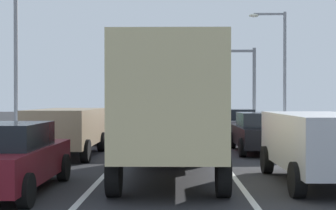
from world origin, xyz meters
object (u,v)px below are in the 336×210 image
at_px(sedan_black_right_lane_second, 261,132).
at_px(traffic_light_gantry, 226,69).
at_px(sedan_maroon_left_lane_nearest, 6,157).
at_px(sedan_navy_left_lane_third, 101,126).
at_px(street_lamp_right_mid, 280,58).
at_px(sedan_gray_right_lane_third, 235,124).
at_px(street_lamp_left_mid, 22,33).
at_px(suv_red_center_lane_second, 172,123).
at_px(box_truck_center_lane_nearest, 170,104).
at_px(suv_silver_right_lane_nearest, 320,141).
at_px(suv_green_center_lane_third, 176,117).
at_px(suv_tan_left_lane_second, 67,128).

relative_size(sedan_black_right_lane_second, traffic_light_gantry, 0.60).
xyz_separation_m(sedan_maroon_left_lane_nearest, sedan_navy_left_lane_third, (0.16, 12.77, 0.00)).
bearing_deg(traffic_light_gantry, street_lamp_right_mid, -59.02).
distance_m(sedan_gray_right_lane_third, street_lamp_left_mid, 11.96).
height_order(suv_red_center_lane_second, sedan_maroon_left_lane_nearest, suv_red_center_lane_second).
height_order(sedan_black_right_lane_second, box_truck_center_lane_nearest, box_truck_center_lane_nearest).
relative_size(suv_red_center_lane_second, street_lamp_right_mid, 0.60).
xyz_separation_m(suv_silver_right_lane_nearest, traffic_light_gantry, (0.64, 29.06, 3.48)).
height_order(sedan_gray_right_lane_third, suv_green_center_lane_third, suv_green_center_lane_third).
xyz_separation_m(box_truck_center_lane_nearest, traffic_light_gantry, (4.23, 28.29, 2.60)).
xyz_separation_m(sedan_black_right_lane_second, suv_tan_left_lane_second, (-7.03, -1.48, 0.25)).
height_order(sedan_black_right_lane_second, suv_green_center_lane_third, suv_green_center_lane_third).
relative_size(sedan_gray_right_lane_third, suv_green_center_lane_third, 0.92).
height_order(sedan_gray_right_lane_third, street_lamp_right_mid, street_lamp_right_mid).
bearing_deg(suv_silver_right_lane_nearest, box_truck_center_lane_nearest, 168.01).
bearing_deg(suv_silver_right_lane_nearest, street_lamp_left_mid, 129.33).
bearing_deg(street_lamp_right_mid, suv_green_center_lane_third, -131.48).
distance_m(suv_green_center_lane_third, street_lamp_right_mid, 11.74).
distance_m(suv_red_center_lane_second, sedan_maroon_left_lane_nearest, 10.94).
relative_size(suv_green_center_lane_third, traffic_light_gantry, 0.65).
relative_size(sedan_maroon_left_lane_nearest, street_lamp_right_mid, 0.55).
height_order(box_truck_center_lane_nearest, suv_red_center_lane_second, box_truck_center_lane_nearest).
distance_m(suv_silver_right_lane_nearest, traffic_light_gantry, 29.27).
bearing_deg(sedan_maroon_left_lane_nearest, street_lamp_right_mid, 66.12).
xyz_separation_m(box_truck_center_lane_nearest, sedan_maroon_left_lane_nearest, (-3.51, -2.02, -1.14)).
relative_size(suv_silver_right_lane_nearest, traffic_light_gantry, 0.65).
xyz_separation_m(sedan_black_right_lane_second, suv_green_center_lane_third, (-3.21, 8.27, 0.25)).
distance_m(sedan_maroon_left_lane_nearest, traffic_light_gantry, 31.50).
height_order(sedan_black_right_lane_second, street_lamp_left_mid, street_lamp_left_mid).
height_order(box_truck_center_lane_nearest, traffic_light_gantry, traffic_light_gantry).
xyz_separation_m(suv_red_center_lane_second, suv_green_center_lane_third, (0.18, 6.20, 0.00)).
height_order(suv_silver_right_lane_nearest, suv_green_center_lane_third, same).
distance_m(sedan_gray_right_lane_third, suv_green_center_lane_third, 3.58).
bearing_deg(sedan_maroon_left_lane_nearest, sedan_gray_right_lane_third, 65.49).
height_order(suv_red_center_lane_second, suv_tan_left_lane_second, same).
bearing_deg(suv_red_center_lane_second, box_truck_center_lane_nearest, -89.84).
bearing_deg(sedan_gray_right_lane_third, street_lamp_left_mid, 176.95).
bearing_deg(suv_green_center_lane_third, suv_red_center_lane_second, -91.68).
bearing_deg(street_lamp_left_mid, sedan_maroon_left_lane_nearest, -74.12).
distance_m(suv_silver_right_lane_nearest, suv_green_center_lane_third, 15.69).
relative_size(suv_red_center_lane_second, suv_green_center_lane_third, 1.00).
distance_m(suv_red_center_lane_second, street_lamp_right_mid, 16.78).
bearing_deg(sedan_navy_left_lane_third, suv_silver_right_lane_nearest, -58.93).
distance_m(suv_silver_right_lane_nearest, sedan_maroon_left_lane_nearest, 7.21).
bearing_deg(sedan_gray_right_lane_third, suv_green_center_lane_third, 146.86).
bearing_deg(sedan_black_right_lane_second, street_lamp_right_mid, 76.00).
bearing_deg(sedan_gray_right_lane_third, sedan_maroon_left_lane_nearest, -114.51).
bearing_deg(suv_tan_left_lane_second, suv_silver_right_lane_nearest, -37.48).
height_order(sedan_gray_right_lane_third, suv_red_center_lane_second, suv_red_center_lane_second).
xyz_separation_m(suv_green_center_lane_third, suv_tan_left_lane_second, (-3.83, -9.75, 0.00)).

